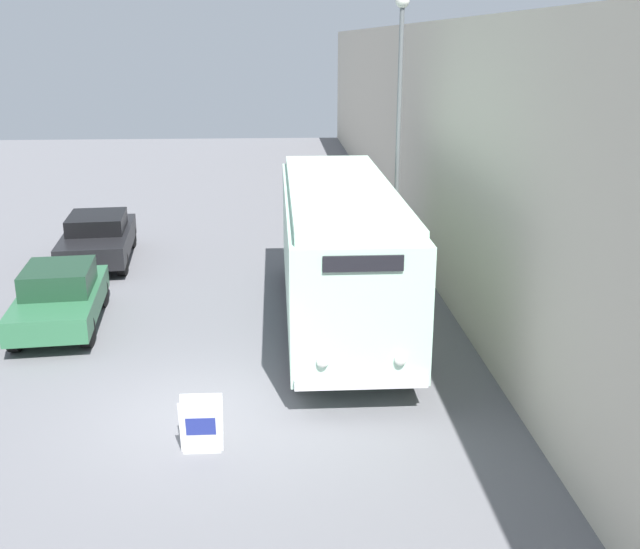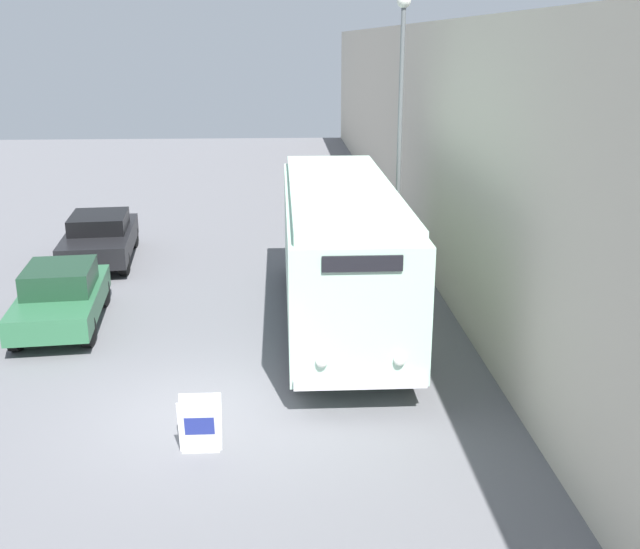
{
  "view_description": "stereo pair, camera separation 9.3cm",
  "coord_description": "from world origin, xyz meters",
  "px_view_note": "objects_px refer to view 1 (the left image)",
  "views": [
    {
      "loc": [
        1.5,
        -12.34,
        6.52
      ],
      "look_at": [
        2.36,
        2.1,
        1.97
      ],
      "focal_mm": 42.0,
      "sensor_mm": 36.0,
      "label": 1
    },
    {
      "loc": [
        1.59,
        -12.34,
        6.52
      ],
      "look_at": [
        2.36,
        2.1,
        1.97
      ],
      "focal_mm": 42.0,
      "sensor_mm": 36.0,
      "label": 2
    }
  ],
  "objects_px": {
    "vintage_bus": "(340,247)",
    "sign_board": "(201,426)",
    "streetlamp": "(399,107)",
    "parked_car_near": "(60,297)",
    "parked_car_mid": "(98,238)"
  },
  "relations": [
    {
      "from": "parked_car_near",
      "to": "parked_car_mid",
      "type": "xyz_separation_m",
      "value": [
        -0.32,
        5.49,
        0.01
      ]
    },
    {
      "from": "sign_board",
      "to": "streetlamp",
      "type": "distance_m",
      "value": 10.79
    },
    {
      "from": "vintage_bus",
      "to": "sign_board",
      "type": "height_order",
      "value": "vintage_bus"
    },
    {
      "from": "vintage_bus",
      "to": "streetlamp",
      "type": "xyz_separation_m",
      "value": [
        1.8,
        3.08,
        2.91
      ]
    },
    {
      "from": "sign_board",
      "to": "parked_car_mid",
      "type": "xyz_separation_m",
      "value": [
        -4.15,
        11.35,
        0.3
      ]
    },
    {
      "from": "parked_car_mid",
      "to": "parked_car_near",
      "type": "bearing_deg",
      "value": -92.18
    },
    {
      "from": "vintage_bus",
      "to": "streetlamp",
      "type": "relative_size",
      "value": 1.22
    },
    {
      "from": "streetlamp",
      "to": "parked_car_mid",
      "type": "bearing_deg",
      "value": 163.37
    },
    {
      "from": "vintage_bus",
      "to": "parked_car_mid",
      "type": "height_order",
      "value": "vintage_bus"
    },
    {
      "from": "streetlamp",
      "to": "parked_car_near",
      "type": "xyz_separation_m",
      "value": [
        -8.38,
        -2.89,
        -4.08
      ]
    },
    {
      "from": "vintage_bus",
      "to": "parked_car_near",
      "type": "bearing_deg",
      "value": 178.29
    },
    {
      "from": "parked_car_near",
      "to": "vintage_bus",
      "type": "bearing_deg",
      "value": -7.28
    },
    {
      "from": "sign_board",
      "to": "parked_car_mid",
      "type": "distance_m",
      "value": 12.09
    },
    {
      "from": "sign_board",
      "to": "parked_car_near",
      "type": "xyz_separation_m",
      "value": [
        -3.82,
        5.87,
        0.28
      ]
    },
    {
      "from": "streetlamp",
      "to": "parked_car_near",
      "type": "distance_m",
      "value": 9.76
    }
  ]
}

